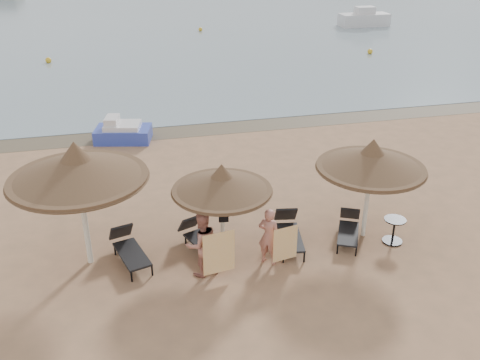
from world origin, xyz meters
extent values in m
plane|color=#A57652|center=(0.00, 0.00, 0.00)|extent=(160.00, 160.00, 0.00)
cube|color=brown|center=(0.00, 9.40, 0.00)|extent=(200.00, 1.60, 0.01)
cube|color=silver|center=(18.00, 30.00, 0.50)|extent=(4.00, 1.60, 1.00)
cube|color=silver|center=(18.00, 30.00, 1.25)|extent=(1.50, 1.00, 0.60)
cylinder|color=silver|center=(-3.26, 0.57, 1.21)|extent=(0.14, 0.14, 2.41)
cone|color=brown|center=(-3.26, 0.57, 2.66)|extent=(3.33, 3.33, 0.63)
cone|color=brown|center=(-3.26, 0.57, 3.04)|extent=(0.80, 0.80, 0.52)
cylinder|color=brown|center=(-3.26, 0.57, 2.37)|extent=(3.26, 3.26, 0.11)
cylinder|color=silver|center=(0.12, 0.26, 0.92)|extent=(0.11, 0.11, 1.84)
cone|color=brown|center=(0.12, 0.26, 2.03)|extent=(2.54, 2.54, 0.48)
cone|color=brown|center=(0.12, 0.26, 2.32)|extent=(0.61, 0.61, 0.39)
cylinder|color=brown|center=(0.12, 0.26, 1.81)|extent=(2.49, 2.49, 0.09)
cylinder|color=silver|center=(4.06, 0.17, 1.04)|extent=(0.12, 0.12, 2.08)
cone|color=brown|center=(4.06, 0.17, 2.30)|extent=(2.88, 2.88, 0.55)
cone|color=brown|center=(4.06, 0.17, 2.63)|extent=(0.69, 0.69, 0.45)
cylinder|color=brown|center=(4.06, 0.17, 2.04)|extent=(2.82, 2.82, 0.10)
cylinder|color=black|center=(-2.28, -0.51, 0.13)|extent=(0.05, 0.05, 0.26)
cylinder|color=black|center=(-1.78, -0.37, 0.13)|extent=(0.05, 0.05, 0.26)
cylinder|color=black|center=(-2.64, 0.75, 0.13)|extent=(0.05, 0.05, 0.26)
cylinder|color=black|center=(-2.14, 0.89, 0.13)|extent=(0.05, 0.05, 0.26)
cube|color=black|center=(-2.22, 0.23, 0.29)|extent=(0.94, 1.51, 0.06)
cube|color=black|center=(-2.45, 1.03, 0.51)|extent=(0.67, 0.54, 0.53)
cylinder|color=black|center=(-0.32, -0.39, 0.13)|extent=(0.05, 0.05, 0.25)
cylinder|color=black|center=(0.15, -0.20, 0.13)|extent=(0.05, 0.05, 0.25)
cylinder|color=black|center=(-0.79, 0.79, 0.13)|extent=(0.05, 0.05, 0.25)
cylinder|color=black|center=(-0.32, 0.98, 0.13)|extent=(0.05, 0.05, 0.25)
cube|color=black|center=(-0.34, 0.34, 0.28)|extent=(1.02, 1.46, 0.05)
cube|color=black|center=(-0.63, 1.07, 0.50)|extent=(0.66, 0.56, 0.51)
cylinder|color=black|center=(1.50, -0.60, 0.13)|extent=(0.05, 0.05, 0.27)
cylinder|color=black|center=(2.03, -0.69, 0.13)|extent=(0.05, 0.05, 0.27)
cylinder|color=black|center=(1.73, 0.72, 0.13)|extent=(0.05, 0.05, 0.27)
cylinder|color=black|center=(2.26, 0.63, 0.13)|extent=(0.05, 0.05, 0.27)
cube|color=black|center=(1.89, 0.06, 0.30)|extent=(0.83, 1.51, 0.06)
cube|color=black|center=(2.03, 0.89, 0.53)|extent=(0.65, 0.50, 0.54)
cylinder|color=black|center=(3.00, -0.53, 0.12)|extent=(0.04, 0.04, 0.24)
cylinder|color=black|center=(3.43, -0.74, 0.12)|extent=(0.04, 0.04, 0.24)
cylinder|color=black|center=(3.52, 0.54, 0.12)|extent=(0.04, 0.04, 0.24)
cylinder|color=black|center=(3.95, 0.33, 0.12)|extent=(0.04, 0.04, 0.24)
cube|color=black|center=(3.49, -0.06, 0.26)|extent=(1.03, 1.38, 0.05)
cube|color=black|center=(3.82, 0.61, 0.47)|extent=(0.63, 0.55, 0.48)
cylinder|color=black|center=(4.68, -0.33, 0.02)|extent=(0.54, 0.54, 0.04)
cylinder|color=black|center=(4.68, -0.33, 0.35)|extent=(0.06, 0.06, 0.66)
cylinder|color=black|center=(4.68, -0.33, 0.68)|extent=(0.58, 0.58, 0.03)
imported|color=tan|center=(-0.56, -0.57, 0.98)|extent=(1.02, 0.79, 1.97)
imported|color=tan|center=(1.15, -0.47, 0.90)|extent=(0.98, 0.92, 1.79)
cube|color=orange|center=(-0.21, -0.92, 0.77)|extent=(0.79, 0.14, 1.12)
cube|color=orange|center=(1.50, -0.72, 0.65)|extent=(0.66, 0.15, 0.94)
cube|color=white|center=(0.12, 0.44, 1.40)|extent=(0.35, 0.18, 0.42)
cube|color=black|center=(0.12, 0.10, 1.17)|extent=(0.25, 0.10, 0.35)
cube|color=#3043B4|center=(-2.11, 8.85, 0.27)|extent=(2.35, 1.69, 0.53)
cube|color=silver|center=(-2.11, 8.85, 0.60)|extent=(1.55, 1.33, 0.24)
cube|color=silver|center=(-2.48, 8.94, 0.82)|extent=(0.66, 0.95, 0.34)
sphere|color=gold|center=(-6.06, 22.80, 0.18)|extent=(0.36, 0.36, 0.36)
sphere|color=gold|center=(4.64, 30.89, 0.15)|extent=(0.31, 0.31, 0.31)
sphere|color=gold|center=(14.07, 20.60, 0.17)|extent=(0.33, 0.33, 0.33)
camera|label=1|loc=(-2.16, -11.33, 7.85)|focal=40.00mm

